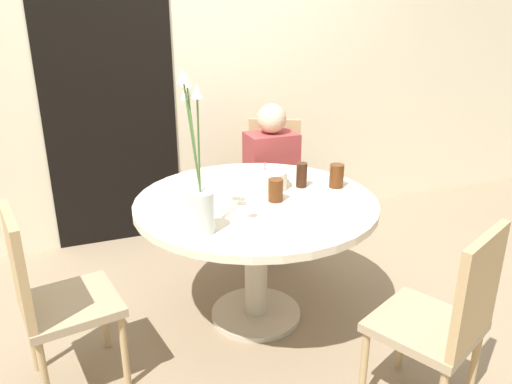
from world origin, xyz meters
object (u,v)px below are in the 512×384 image
(chair_near_front, at_px, (273,175))
(drink_glass_0, at_px, (302,175))
(chair_far_back, at_px, (446,316))
(birthday_cake, at_px, (265,179))
(drink_glass_2, at_px, (276,190))
(chair_right_flank, at_px, (49,293))
(person_guest, at_px, (271,183))
(flower_vase, at_px, (199,187))
(drink_glass_1, at_px, (337,176))
(side_plate, at_px, (293,175))

(chair_near_front, bearing_deg, drink_glass_0, -74.71)
(chair_far_back, distance_m, birthday_cake, 1.18)
(birthday_cake, height_order, drink_glass_2, birthday_cake)
(chair_right_flank, relative_size, person_guest, 0.85)
(chair_right_flank, distance_m, flower_vase, 0.79)
(drink_glass_1, height_order, person_guest, person_guest)
(chair_right_flank, distance_m, chair_far_back, 1.67)
(birthday_cake, height_order, drink_glass_1, birthday_cake)
(chair_near_front, height_order, chair_far_back, same)
(birthday_cake, xyz_separation_m, side_plate, (0.24, 0.13, -0.05))
(chair_far_back, relative_size, drink_glass_0, 6.46)
(chair_right_flank, height_order, chair_far_back, same)
(birthday_cake, bearing_deg, side_plate, 28.81)
(chair_far_back, bearing_deg, birthday_cake, -98.07)
(side_plate, bearing_deg, person_guest, 81.64)
(chair_far_back, xyz_separation_m, drink_glass_1, (0.03, 0.97, 0.29))
(chair_right_flank, xyz_separation_m, birthday_cake, (1.15, 0.34, 0.27))
(chair_right_flank, distance_m, drink_glass_1, 1.56)
(side_plate, bearing_deg, chair_right_flank, -161.42)
(drink_glass_0, bearing_deg, birthday_cake, 162.74)
(drink_glass_1, relative_size, drink_glass_2, 1.10)
(chair_near_front, height_order, side_plate, chair_near_front)
(chair_near_front, height_order, birthday_cake, chair_near_front)
(drink_glass_0, relative_size, drink_glass_2, 1.16)
(chair_near_front, distance_m, chair_far_back, 1.88)
(chair_far_back, distance_m, drink_glass_0, 1.09)
(chair_far_back, distance_m, person_guest, 1.74)
(chair_right_flank, bearing_deg, chair_far_back, -127.53)
(person_guest, bearing_deg, drink_glass_2, -111.53)
(chair_far_back, relative_size, flower_vase, 1.24)
(chair_right_flank, height_order, person_guest, person_guest)
(side_plate, xyz_separation_m, person_guest, (0.08, 0.51, -0.23))
(flower_vase, bearing_deg, drink_glass_2, 25.28)
(chair_near_front, xyz_separation_m, drink_glass_2, (-0.41, -0.99, 0.28))
(drink_glass_2, bearing_deg, drink_glass_0, 33.43)
(drink_glass_2, height_order, person_guest, person_guest)
(chair_far_back, xyz_separation_m, person_guest, (-0.03, 1.74, -0.00))
(birthday_cake, height_order, drink_glass_0, birthday_cake)
(chair_near_front, bearing_deg, drink_glass_2, -84.47)
(side_plate, bearing_deg, birthday_cake, -151.19)
(flower_vase, height_order, person_guest, flower_vase)
(drink_glass_1, bearing_deg, chair_far_back, -91.98)
(birthday_cake, relative_size, flower_vase, 0.35)
(side_plate, bearing_deg, flower_vase, -142.52)
(chair_right_flank, xyz_separation_m, drink_glass_1, (1.52, 0.20, 0.29))
(flower_vase, xyz_separation_m, drink_glass_1, (0.86, 0.29, -0.14))
(flower_vase, height_order, drink_glass_1, flower_vase)
(drink_glass_1, relative_size, person_guest, 0.12)
(chair_right_flank, xyz_separation_m, chair_far_back, (1.49, -0.77, 0.00))
(chair_near_front, relative_size, chair_right_flank, 1.00)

